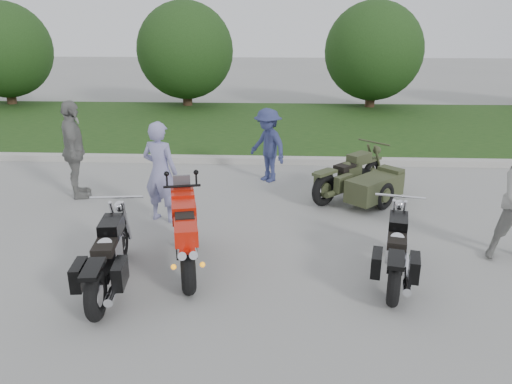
{
  "coord_description": "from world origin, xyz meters",
  "views": [
    {
      "loc": [
        0.63,
        -5.74,
        3.37
      ],
      "look_at": [
        0.26,
        1.58,
        0.8
      ],
      "focal_mm": 35.0,
      "sensor_mm": 36.0,
      "label": 1
    }
  ],
  "objects_px": {
    "cruiser_left": "(108,260)",
    "person_stripe": "(160,172)",
    "sportbike_red": "(185,232)",
    "cruiser_sidecar": "(363,183)",
    "cruiser_right": "(396,253)",
    "person_denim": "(268,145)",
    "person_back": "(74,150)"
  },
  "relations": [
    {
      "from": "cruiser_sidecar",
      "to": "cruiser_left",
      "type": "bearing_deg",
      "value": -93.4
    },
    {
      "from": "cruiser_sidecar",
      "to": "person_back",
      "type": "xyz_separation_m",
      "value": [
        -5.56,
        0.03,
        0.57
      ]
    },
    {
      "from": "cruiser_right",
      "to": "person_back",
      "type": "height_order",
      "value": "person_back"
    },
    {
      "from": "person_stripe",
      "to": "person_denim",
      "type": "height_order",
      "value": "person_stripe"
    },
    {
      "from": "person_back",
      "to": "cruiser_right",
      "type": "bearing_deg",
      "value": -140.72
    },
    {
      "from": "sportbike_red",
      "to": "person_stripe",
      "type": "bearing_deg",
      "value": 99.95
    },
    {
      "from": "person_back",
      "to": "person_denim",
      "type": "bearing_deg",
      "value": -93.53
    },
    {
      "from": "person_denim",
      "to": "person_back",
      "type": "relative_size",
      "value": 0.83
    },
    {
      "from": "sportbike_red",
      "to": "cruiser_right",
      "type": "height_order",
      "value": "sportbike_red"
    },
    {
      "from": "person_stripe",
      "to": "sportbike_red",
      "type": "bearing_deg",
      "value": 131.19
    },
    {
      "from": "cruiser_left",
      "to": "person_stripe",
      "type": "xyz_separation_m",
      "value": [
        0.15,
        2.39,
        0.46
      ]
    },
    {
      "from": "sportbike_red",
      "to": "cruiser_left",
      "type": "height_order",
      "value": "sportbike_red"
    },
    {
      "from": "person_denim",
      "to": "cruiser_right",
      "type": "bearing_deg",
      "value": -18.52
    },
    {
      "from": "person_stripe",
      "to": "person_back",
      "type": "distance_m",
      "value": 2.22
    },
    {
      "from": "cruiser_left",
      "to": "cruiser_sidecar",
      "type": "height_order",
      "value": "same"
    },
    {
      "from": "cruiser_sidecar",
      "to": "person_back",
      "type": "distance_m",
      "value": 5.58
    },
    {
      "from": "cruiser_sidecar",
      "to": "person_denim",
      "type": "height_order",
      "value": "person_denim"
    },
    {
      "from": "sportbike_red",
      "to": "person_back",
      "type": "height_order",
      "value": "person_back"
    },
    {
      "from": "sportbike_red",
      "to": "person_denim",
      "type": "relative_size",
      "value": 1.27
    },
    {
      "from": "cruiser_sidecar",
      "to": "person_stripe",
      "type": "bearing_deg",
      "value": -119.53
    },
    {
      "from": "cruiser_sidecar",
      "to": "cruiser_right",
      "type": "bearing_deg",
      "value": -46.0
    },
    {
      "from": "cruiser_right",
      "to": "cruiser_sidecar",
      "type": "relative_size",
      "value": 1.04
    },
    {
      "from": "cruiser_left",
      "to": "person_denim",
      "type": "bearing_deg",
      "value": 61.28
    },
    {
      "from": "cruiser_left",
      "to": "cruiser_right",
      "type": "distance_m",
      "value": 3.79
    },
    {
      "from": "person_stripe",
      "to": "cruiser_left",
      "type": "bearing_deg",
      "value": 104.9
    },
    {
      "from": "sportbike_red",
      "to": "person_back",
      "type": "relative_size",
      "value": 1.05
    },
    {
      "from": "person_denim",
      "to": "sportbike_red",
      "type": "bearing_deg",
      "value": -55.85
    },
    {
      "from": "cruiser_left",
      "to": "person_denim",
      "type": "xyz_separation_m",
      "value": [
        1.92,
        4.71,
        0.37
      ]
    },
    {
      "from": "sportbike_red",
      "to": "person_stripe",
      "type": "height_order",
      "value": "person_stripe"
    },
    {
      "from": "sportbike_red",
      "to": "person_stripe",
      "type": "xyz_separation_m",
      "value": [
        -0.74,
        1.79,
        0.31
      ]
    },
    {
      "from": "sportbike_red",
      "to": "cruiser_left",
      "type": "xyz_separation_m",
      "value": [
        -0.9,
        -0.6,
        -0.14
      ]
    },
    {
      "from": "person_denim",
      "to": "person_back",
      "type": "xyz_separation_m",
      "value": [
        -3.7,
        -1.23,
        0.17
      ]
    }
  ]
}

